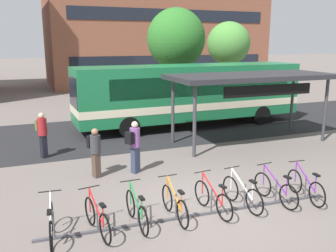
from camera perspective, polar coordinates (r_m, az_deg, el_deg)
ground at (r=10.27m, az=6.39°, el=-12.24°), size 200.00×200.00×0.00m
bus_lane_asphalt at (r=18.32m, az=-7.07°, el=-0.88°), size 80.00×7.20×0.01m
city_bus at (r=19.21m, az=3.34°, el=5.21°), size 12.07×2.78×3.20m
bike_rack at (r=9.62m, az=4.04°, el=-13.41°), size 7.79×0.51×0.70m
parked_bicycle_white_0 at (r=8.84m, az=-17.71°, el=-14.42°), size 0.52×1.72×0.99m
parked_bicycle_red_1 at (r=8.86m, az=-10.98°, el=-13.98°), size 0.52×1.71×0.99m
parked_bicycle_green_2 at (r=9.10m, az=-4.92°, el=-13.01°), size 0.52×1.72×0.99m
parked_bicycle_orange_3 at (r=9.38m, az=1.02°, el=-12.13°), size 0.52×1.72×0.99m
parked_bicycle_red_4 at (r=9.75m, az=6.97°, el=-11.22°), size 0.52×1.72×0.99m
parked_bicycle_white_5 at (r=10.17m, az=11.46°, el=-10.33°), size 0.52×1.72×0.99m
parked_bicycle_purple_6 at (r=10.68m, az=16.37°, el=-9.46°), size 0.52×1.72×0.99m
parked_bicycle_purple_7 at (r=11.14m, az=20.62°, el=-8.82°), size 0.52×1.72×0.99m
transit_shelter at (r=16.24m, az=12.94°, el=7.23°), size 7.23×3.04×3.01m
commuter_black_pack_0 at (r=12.17m, az=-11.30°, el=-3.56°), size 0.45×0.59×1.65m
commuter_olive_pack_1 at (r=14.73m, az=-19.01°, el=-0.86°), size 0.47×0.60×1.77m
commuter_black_pack_2 at (r=12.31m, az=-5.25°, el=-2.74°), size 0.61×0.53×1.80m
street_tree_0 at (r=29.20m, az=9.41°, el=12.55°), size 3.31×3.31×5.89m
street_tree_1 at (r=24.73m, az=1.27°, el=13.41°), size 3.83×3.83×6.55m
building_right_wing at (r=40.80m, az=-2.18°, el=18.78°), size 22.14×10.50×16.99m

